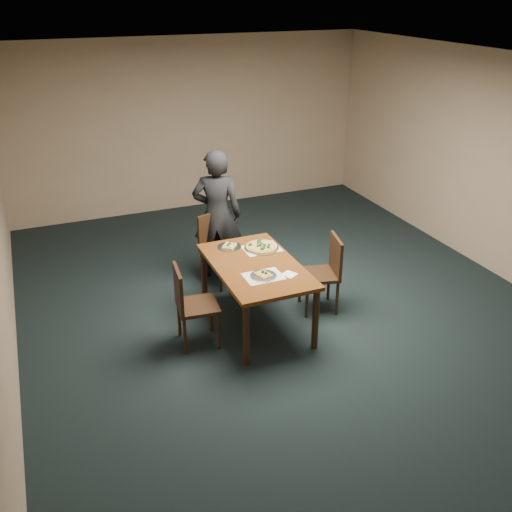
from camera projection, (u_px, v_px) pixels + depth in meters
name	position (u px, v px, depth m)	size (l,w,h in m)	color
ground	(292.00, 317.00, 6.66)	(8.00, 8.00, 0.00)	black
room_shell	(297.00, 174.00, 5.91)	(8.00, 8.00, 8.00)	tan
dining_table	(256.00, 272.00, 6.27)	(0.90, 1.50, 0.75)	#512910
chair_far	(217.00, 244.00, 7.27)	(0.55, 0.55, 0.91)	black
chair_left	(190.00, 302.00, 5.96)	(0.46, 0.46, 0.91)	black
chair_right	(326.00, 269.00, 6.64)	(0.51, 0.51, 0.91)	black
diner	(217.00, 215.00, 7.26)	(0.62, 0.41, 1.71)	black
placemat_main	(262.00, 248.00, 6.59)	(0.42, 0.32, 0.00)	white
placemat_near	(263.00, 276.00, 5.97)	(0.40, 0.30, 0.00)	white
pizza_pan	(261.00, 247.00, 6.58)	(0.40, 0.40, 0.07)	silver
slice_plate_near	(263.00, 275.00, 5.97)	(0.28, 0.28, 0.06)	silver
slice_plate_far	(229.00, 246.00, 6.62)	(0.28, 0.28, 0.06)	silver
napkin	(289.00, 274.00, 6.00)	(0.14, 0.14, 0.01)	white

